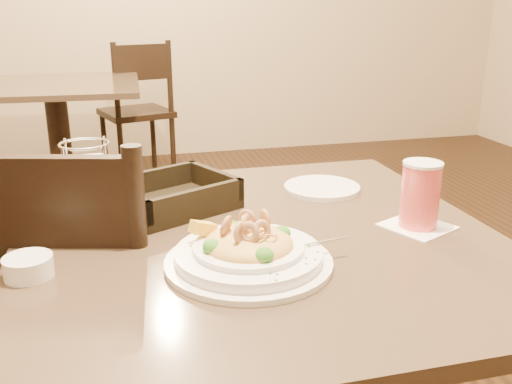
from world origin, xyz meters
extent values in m
cube|color=brown|center=(0.00, 0.00, 0.73)|extent=(0.90, 0.90, 0.03)
cylinder|color=black|center=(-0.54, 2.33, 0.01)|extent=(0.52, 0.52, 0.03)
cylinder|color=black|center=(-0.54, 2.33, 0.37)|extent=(0.12, 0.12, 0.68)
cube|color=brown|center=(-0.54, 2.33, 0.73)|extent=(0.94, 0.94, 0.03)
cube|color=black|center=(-0.35, 0.23, 0.45)|extent=(0.51, 0.51, 0.04)
cylinder|color=black|center=(-0.13, 0.36, 0.21)|extent=(0.04, 0.04, 0.43)
cylinder|color=black|center=(-0.48, 0.45, 0.21)|extent=(0.04, 0.04, 0.43)
cylinder|color=black|center=(-0.22, 0.01, 0.70)|extent=(0.04, 0.04, 0.46)
cube|color=black|center=(-0.40, 0.06, 0.80)|extent=(0.36, 0.12, 0.22)
cube|color=black|center=(-0.09, 2.93, 0.45)|extent=(0.52, 0.52, 0.04)
cylinder|color=black|center=(0.03, 3.16, 0.21)|extent=(0.04, 0.04, 0.43)
cylinder|color=black|center=(-0.31, 3.05, 0.21)|extent=(0.04, 0.04, 0.43)
cylinder|color=black|center=(0.14, 2.81, 0.21)|extent=(0.04, 0.04, 0.43)
cylinder|color=black|center=(-0.21, 2.71, 0.21)|extent=(0.04, 0.04, 0.43)
cylinder|color=black|center=(0.14, 2.81, 0.70)|extent=(0.04, 0.04, 0.46)
cylinder|color=black|center=(-0.21, 2.71, 0.70)|extent=(0.04, 0.04, 0.46)
cube|color=black|center=(-0.03, 2.76, 0.80)|extent=(0.35, 0.13, 0.22)
cylinder|color=white|center=(-0.05, -0.12, 0.75)|extent=(0.28, 0.28, 0.01)
cylinder|color=white|center=(-0.05, -0.12, 0.76)|extent=(0.25, 0.25, 0.02)
cylinder|color=white|center=(-0.05, -0.12, 0.78)|extent=(0.19, 0.19, 0.01)
ellipsoid|color=gold|center=(-0.05, -0.12, 0.78)|extent=(0.15, 0.15, 0.05)
cube|color=gold|center=(-0.12, -0.06, 0.79)|extent=(0.05, 0.05, 0.03)
cube|color=silver|center=(0.07, -0.13, 0.78)|extent=(0.11, 0.01, 0.01)
cube|color=silver|center=(0.01, -0.13, 0.78)|extent=(0.03, 0.02, 0.00)
torus|color=gold|center=(-0.10, -0.11, 0.79)|extent=(0.03, 0.02, 0.02)
torus|color=gold|center=(-0.02, -0.15, 0.81)|extent=(0.04, 0.03, 0.02)
torus|color=gold|center=(-0.02, -0.09, 0.79)|extent=(0.04, 0.04, 0.01)
torus|color=gold|center=(-0.05, -0.14, 0.80)|extent=(0.04, 0.04, 0.02)
torus|color=gold|center=(-0.03, -0.09, 0.79)|extent=(0.04, 0.04, 0.01)
torus|color=gold|center=(-0.03, -0.13, 0.81)|extent=(0.05, 0.05, 0.03)
torus|color=gold|center=(-0.03, -0.09, 0.79)|extent=(0.04, 0.04, 0.02)
torus|color=gold|center=(-0.07, -0.14, 0.79)|extent=(0.03, 0.03, 0.02)
torus|color=gold|center=(-0.06, -0.11, 0.79)|extent=(0.03, 0.03, 0.02)
torus|color=gold|center=(-0.05, -0.14, 0.80)|extent=(0.04, 0.04, 0.02)
torus|color=gold|center=(-0.05, -0.15, 0.81)|extent=(0.05, 0.05, 0.02)
torus|color=gold|center=(0.00, -0.11, 0.79)|extent=(0.04, 0.03, 0.04)
torus|color=gold|center=(-0.06, -0.11, 0.81)|extent=(0.04, 0.04, 0.02)
torus|color=gold|center=(-0.08, -0.10, 0.79)|extent=(0.04, 0.04, 0.03)
torus|color=gold|center=(-0.07, -0.15, 0.80)|extent=(0.04, 0.04, 0.02)
torus|color=gold|center=(-0.03, -0.12, 0.79)|extent=(0.03, 0.02, 0.03)
torus|color=gold|center=(-0.08, -0.13, 0.79)|extent=(0.03, 0.04, 0.03)
torus|color=gold|center=(-0.03, -0.15, 0.80)|extent=(0.05, 0.04, 0.01)
torus|color=tan|center=(-0.07, -0.15, 0.82)|extent=(0.03, 0.03, 0.04)
torus|color=tan|center=(-0.03, -0.15, 0.82)|extent=(0.04, 0.03, 0.04)
torus|color=tan|center=(-0.05, -0.12, 0.82)|extent=(0.03, 0.04, 0.04)
torus|color=tan|center=(-0.09, -0.11, 0.82)|extent=(0.04, 0.04, 0.04)
torus|color=tan|center=(-0.05, -0.12, 0.82)|extent=(0.04, 0.04, 0.04)
torus|color=tan|center=(-0.04, -0.09, 0.82)|extent=(0.04, 0.03, 0.04)
torus|color=tan|center=(-0.02, -0.10, 0.82)|extent=(0.02, 0.04, 0.04)
torus|color=tan|center=(-0.06, -0.15, 0.82)|extent=(0.04, 0.03, 0.04)
ellipsoid|color=#266316|center=(0.01, -0.10, 0.79)|extent=(0.03, 0.03, 0.02)
ellipsoid|color=#266316|center=(-0.06, -0.06, 0.79)|extent=(0.03, 0.03, 0.02)
ellipsoid|color=#266316|center=(-0.11, -0.13, 0.79)|extent=(0.03, 0.03, 0.02)
ellipsoid|color=#266316|center=(-0.04, -0.18, 0.79)|extent=(0.03, 0.03, 0.02)
cube|color=#266619|center=(0.03, -0.18, 0.77)|extent=(0.00, 0.00, 0.00)
cube|color=#266619|center=(0.06, -0.16, 0.77)|extent=(0.00, 0.00, 0.00)
cube|color=#266619|center=(-0.04, -0.21, 0.77)|extent=(0.00, 0.00, 0.00)
cube|color=#266619|center=(0.04, -0.18, 0.77)|extent=(0.00, 0.00, 0.00)
cube|color=#266619|center=(-0.11, -0.03, 0.77)|extent=(0.00, 0.00, 0.00)
cube|color=#266619|center=(-0.08, -0.03, 0.77)|extent=(0.00, 0.00, 0.00)
cube|color=#266619|center=(-0.04, -0.24, 0.77)|extent=(0.00, 0.00, 0.00)
cube|color=#266619|center=(-0.03, -0.22, 0.77)|extent=(0.00, 0.00, 0.00)
cube|color=#266619|center=(-0.13, -0.03, 0.77)|extent=(0.00, 0.00, 0.00)
cube|color=#266619|center=(0.03, -0.20, 0.77)|extent=(0.00, 0.00, 0.00)
cube|color=#266619|center=(0.05, -0.14, 0.77)|extent=(0.00, 0.00, 0.00)
cube|color=#266619|center=(-0.07, -0.02, 0.77)|extent=(0.00, 0.00, 0.00)
cube|color=#266619|center=(-0.14, -0.08, 0.77)|extent=(0.00, 0.00, 0.00)
cube|color=#266619|center=(-0.08, -0.02, 0.77)|extent=(0.00, 0.00, 0.00)
cube|color=#266619|center=(-0.01, -0.03, 0.77)|extent=(0.00, 0.00, 0.00)
cube|color=#266619|center=(0.00, -0.03, 0.77)|extent=(0.00, 0.00, 0.00)
cube|color=white|center=(0.31, -0.04, 0.75)|extent=(0.15, 0.15, 0.00)
cylinder|color=#F85857|center=(0.31, -0.04, 0.81)|extent=(0.07, 0.07, 0.13)
cylinder|color=white|center=(0.31, -0.04, 0.87)|extent=(0.08, 0.08, 0.01)
cube|color=black|center=(-0.14, 0.19, 0.75)|extent=(0.29, 0.27, 0.02)
cube|color=black|center=(-0.04, 0.24, 0.78)|extent=(0.10, 0.18, 0.05)
cube|color=black|center=(-0.24, 0.14, 0.78)|extent=(0.10, 0.18, 0.05)
cube|color=black|center=(-0.18, 0.27, 0.78)|extent=(0.22, 0.11, 0.05)
cube|color=black|center=(-0.10, 0.11, 0.78)|extent=(0.22, 0.11, 0.05)
cylinder|color=silver|center=(-0.31, 0.18, 0.75)|extent=(0.10, 0.10, 0.01)
torus|color=silver|center=(-0.31, 0.18, 0.90)|extent=(0.10, 0.10, 0.01)
cube|color=white|center=(-0.31, 0.18, 0.81)|extent=(0.07, 0.07, 0.12)
cylinder|color=silver|center=(-0.35, 0.14, 0.82)|extent=(0.01, 0.01, 0.15)
cylinder|color=silver|center=(-0.27, 0.14, 0.82)|extent=(0.01, 0.01, 0.15)
cylinder|color=silver|center=(-0.35, 0.22, 0.82)|extent=(0.01, 0.01, 0.15)
cylinder|color=silver|center=(-0.27, 0.22, 0.82)|extent=(0.01, 0.01, 0.15)
cylinder|color=white|center=(0.21, 0.23, 0.75)|extent=(0.22, 0.22, 0.01)
cylinder|color=white|center=(-0.40, -0.07, 0.76)|extent=(0.09, 0.09, 0.03)
camera|label=1|loc=(-0.25, -0.96, 1.16)|focal=40.00mm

